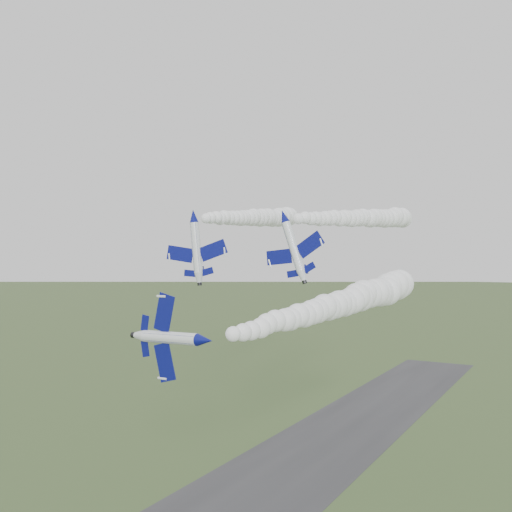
# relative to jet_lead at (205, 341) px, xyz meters

# --- Properties ---
(runway) EXTENTS (24.00, 260.00, 0.04)m
(runway) POSITION_rel_jet_lead_xyz_m (-11.17, 38.50, -29.64)
(runway) COLOR #303033
(runway) RESTS_ON ground
(jet_lead) EXTENTS (3.55, 11.96, 9.87)m
(jet_lead) POSITION_rel_jet_lead_xyz_m (0.00, 0.00, 0.00)
(jet_lead) COLOR silver
(smoke_trail_jet_lead) EXTENTS (8.87, 58.17, 5.46)m
(smoke_trail_jet_lead) POSITION_rel_jet_lead_xyz_m (2.73, 31.45, 1.94)
(smoke_trail_jet_lead) COLOR white
(jet_pair_left) EXTENTS (10.75, 12.65, 3.19)m
(jet_pair_left) POSITION_rel_jet_lead_xyz_m (-20.82, 26.42, 16.03)
(jet_pair_left) COLOR silver
(smoke_trail_jet_pair_left) EXTENTS (21.52, 71.40, 5.14)m
(smoke_trail_jet_pair_left) POSITION_rel_jet_lead_xyz_m (-30.08, 64.47, 18.54)
(smoke_trail_jet_pair_left) COLOR white
(jet_pair_right) EXTENTS (9.36, 11.90, 3.94)m
(jet_pair_right) POSITION_rel_jet_lead_xyz_m (-4.50, 27.43, 15.42)
(jet_pair_right) COLOR silver
(smoke_trail_jet_pair_right) EXTENTS (5.30, 57.70, 4.49)m
(smoke_trail_jet_pair_right) POSITION_rel_jet_lead_xyz_m (-3.19, 59.29, 17.14)
(smoke_trail_jet_pair_right) COLOR white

